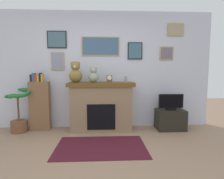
{
  "coord_description": "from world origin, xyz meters",
  "views": [
    {
      "loc": [
        0.14,
        -2.2,
        1.29
      ],
      "look_at": [
        0.34,
        1.7,
        0.89
      ],
      "focal_mm": 29.23,
      "sensor_mm": 36.0,
      "label": 1
    }
  ],
  "objects": [
    {
      "name": "area_rug",
      "position": [
        0.1,
        0.77,
        0.0
      ],
      "size": [
        1.52,
        0.98,
        0.01
      ],
      "primitive_type": "cube",
      "color": "#4C1523",
      "rests_on": "ground_plane"
    },
    {
      "name": "fireplace",
      "position": [
        0.1,
        1.69,
        0.53
      ],
      "size": [
        1.4,
        0.55,
        1.04
      ],
      "color": "#8C6F52",
      "rests_on": "ground_plane"
    },
    {
      "name": "teddy_bear_grey",
      "position": [
        -0.44,
        1.68,
        1.24
      ],
      "size": [
        0.27,
        0.27,
        0.44
      ],
      "color": "olive",
      "rests_on": "fireplace"
    },
    {
      "name": "ground_plane",
      "position": [
        0.0,
        0.0,
        0.0
      ],
      "size": [
        12.0,
        12.0,
        0.0
      ],
      "primitive_type": "plane",
      "color": "#9C7A5F"
    },
    {
      "name": "mantel_clock",
      "position": [
        0.28,
        1.68,
        1.12
      ],
      "size": [
        0.12,
        0.09,
        0.15
      ],
      "color": "brown",
      "rests_on": "fireplace"
    },
    {
      "name": "tv_stand",
      "position": [
        1.62,
        1.64,
        0.22
      ],
      "size": [
        0.61,
        0.4,
        0.44
      ],
      "primitive_type": "cube",
      "color": "black",
      "rests_on": "ground_plane"
    },
    {
      "name": "candle_jar",
      "position": [
        0.63,
        1.68,
        1.1
      ],
      "size": [
        0.06,
        0.06,
        0.13
      ],
      "primitive_type": "cylinder",
      "color": "gray",
      "rests_on": "fireplace"
    },
    {
      "name": "bookshelf",
      "position": [
        -1.22,
        1.74,
        0.57
      ],
      "size": [
        0.42,
        0.16,
        1.24
      ],
      "color": "brown",
      "rests_on": "ground_plane"
    },
    {
      "name": "back_wall",
      "position": [
        0.0,
        2.0,
        1.31
      ],
      "size": [
        5.2,
        0.15,
        2.6
      ],
      "color": "silver",
      "rests_on": "ground_plane"
    },
    {
      "name": "teddy_bear_cream",
      "position": [
        -0.06,
        1.68,
        1.19
      ],
      "size": [
        0.21,
        0.21,
        0.34
      ],
      "color": "#93A089",
      "rests_on": "fireplace"
    },
    {
      "name": "potted_plant",
      "position": [
        -1.63,
        1.64,
        0.36
      ],
      "size": [
        0.56,
        0.52,
        0.92
      ],
      "color": "brown",
      "rests_on": "ground_plane"
    },
    {
      "name": "television",
      "position": [
        1.62,
        1.64,
        0.6
      ],
      "size": [
        0.54,
        0.14,
        0.35
      ],
      "color": "black",
      "rests_on": "tv_stand"
    }
  ]
}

